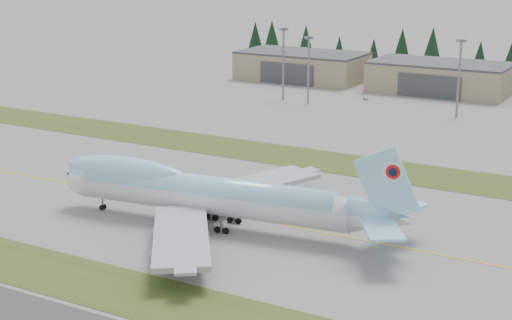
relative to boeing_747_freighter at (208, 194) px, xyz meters
The scene contains 9 objects.
ground 15.66m from the boeing_747_freighter, 29.39° to the left, with size 7000.00×7000.00×0.00m, color slate.
grass_strip_near 33.96m from the boeing_747_freighter, 67.97° to the right, with size 400.00×14.00×0.08m, color #364D1B.
grass_strip_far 53.90m from the boeing_747_freighter, 76.47° to the left, with size 400.00×18.00×0.08m, color #364D1B.
taxiway_line_main 15.66m from the boeing_747_freighter, 29.39° to the left, with size 400.00×0.40×0.02m, color gold.
boeing_747_freighter is the anchor object (origin of this frame).
hangar_left 167.14m from the boeing_747_freighter, 110.11° to the left, with size 48.00×26.60×10.80m.
hangar_center 156.97m from the boeing_747_freighter, 90.90° to the left, with size 48.00×26.60×10.80m.
floodlight_masts 117.63m from the boeing_747_freighter, 84.28° to the left, with size 163.11×6.88×24.25m.
service_vehicle_a 132.71m from the boeing_747_freighter, 98.86° to the left, with size 1.35×3.35×1.14m, color silver.
Camera 1 is at (63.73, -124.12, 51.38)m, focal length 55.00 mm.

